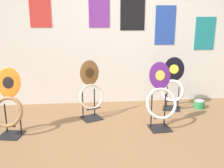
{
  "coord_description": "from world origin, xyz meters",
  "views": [
    {
      "loc": [
        -0.52,
        -2.42,
        1.47
      ],
      "look_at": [
        -0.16,
        1.08,
        0.55
      ],
      "focal_mm": 40.0,
      "sensor_mm": 36.0,
      "label": 1
    }
  ],
  "objects_px": {
    "toilet_seat_display_orange_sun": "(8,106)",
    "paint_can": "(199,104)",
    "toilet_seat_display_woodgrain": "(91,93)",
    "toilet_seat_display_purple_note": "(161,100)",
    "toilet_seat_display_jazz_black": "(173,86)"
  },
  "relations": [
    {
      "from": "toilet_seat_display_purple_note",
      "to": "toilet_seat_display_woodgrain",
      "type": "xyz_separation_m",
      "value": [
        -0.93,
        0.46,
        -0.01
      ]
    },
    {
      "from": "toilet_seat_display_orange_sun",
      "to": "toilet_seat_display_woodgrain",
      "type": "height_order",
      "value": "toilet_seat_display_woodgrain"
    },
    {
      "from": "toilet_seat_display_purple_note",
      "to": "paint_can",
      "type": "relative_size",
      "value": 5.02
    },
    {
      "from": "toilet_seat_display_purple_note",
      "to": "paint_can",
      "type": "distance_m",
      "value": 1.22
    },
    {
      "from": "toilet_seat_display_purple_note",
      "to": "toilet_seat_display_jazz_black",
      "type": "distance_m",
      "value": 0.86
    },
    {
      "from": "toilet_seat_display_woodgrain",
      "to": "paint_can",
      "type": "height_order",
      "value": "toilet_seat_display_woodgrain"
    },
    {
      "from": "toilet_seat_display_orange_sun",
      "to": "paint_can",
      "type": "xyz_separation_m",
      "value": [
        2.89,
        0.75,
        -0.34
      ]
    },
    {
      "from": "toilet_seat_display_orange_sun",
      "to": "paint_can",
      "type": "height_order",
      "value": "toilet_seat_display_orange_sun"
    },
    {
      "from": "toilet_seat_display_orange_sun",
      "to": "paint_can",
      "type": "relative_size",
      "value": 4.85
    },
    {
      "from": "toilet_seat_display_woodgrain",
      "to": "paint_can",
      "type": "relative_size",
      "value": 4.89
    },
    {
      "from": "toilet_seat_display_jazz_black",
      "to": "toilet_seat_display_woodgrain",
      "type": "relative_size",
      "value": 0.98
    },
    {
      "from": "paint_can",
      "to": "toilet_seat_display_purple_note",
      "type": "bearing_deg",
      "value": -140.75
    },
    {
      "from": "toilet_seat_display_orange_sun",
      "to": "toilet_seat_display_woodgrain",
      "type": "relative_size",
      "value": 0.99
    },
    {
      "from": "toilet_seat_display_jazz_black",
      "to": "paint_can",
      "type": "distance_m",
      "value": 0.58
    },
    {
      "from": "toilet_seat_display_woodgrain",
      "to": "toilet_seat_display_purple_note",
      "type": "bearing_deg",
      "value": -26.25
    }
  ]
}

